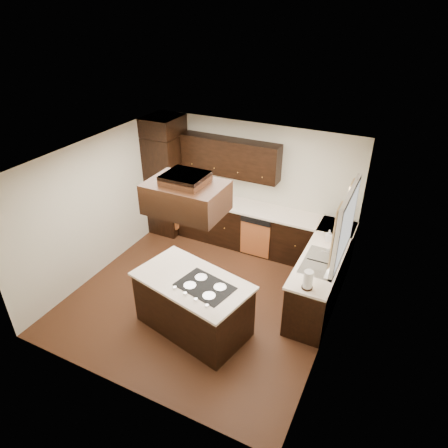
{
  "coord_description": "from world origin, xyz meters",
  "views": [
    {
      "loc": [
        2.69,
        -4.66,
        4.53
      ],
      "look_at": [
        0.1,
        0.6,
        1.15
      ],
      "focal_mm": 32.0,
      "sensor_mm": 36.0,
      "label": 1
    }
  ],
  "objects": [
    {
      "name": "island",
      "position": [
        0.23,
        -0.71,
        0.44
      ],
      "size": [
        1.82,
        1.24,
        0.88
      ],
      "primitive_type": "cube",
      "rotation": [
        0.0,
        0.0,
        -0.22
      ],
      "color": "black",
      "rests_on": "floor"
    },
    {
      "name": "base_cabinets_right",
      "position": [
        1.8,
        0.9,
        0.44
      ],
      "size": [
        0.6,
        2.4,
        0.88
      ],
      "primitive_type": "cube",
      "color": "black",
      "rests_on": "floor"
    },
    {
      "name": "floor",
      "position": [
        0.0,
        0.0,
        -0.01
      ],
      "size": [
        4.2,
        4.2,
        0.02
      ],
      "primitive_type": "cube",
      "color": "#5A311B",
      "rests_on": "ground"
    },
    {
      "name": "mixing_bowl",
      "position": [
        -1.31,
        1.77,
        0.95
      ],
      "size": [
        0.34,
        0.34,
        0.07
      ],
      "primitive_type": "imported",
      "rotation": [
        0.0,
        0.0,
        0.32
      ],
      "color": "white",
      "rests_on": "countertop_back"
    },
    {
      "name": "countertop_back",
      "position": [
        0.03,
        1.79,
        0.9
      ],
      "size": [
        2.93,
        0.63,
        0.04
      ],
      "primitive_type": "cube",
      "color": "white",
      "rests_on": "base_cabinets_back"
    },
    {
      "name": "oven_column",
      "position": [
        -1.78,
        1.71,
        1.06
      ],
      "size": [
        0.65,
        0.75,
        2.12
      ],
      "primitive_type": "cube",
      "color": "black",
      "rests_on": "floor"
    },
    {
      "name": "dishwasher_front",
      "position": [
        0.33,
        1.5,
        0.4
      ],
      "size": [
        0.6,
        0.05,
        0.72
      ],
      "primitive_type": "cube",
      "color": "#B96030",
      "rests_on": "floor"
    },
    {
      "name": "paper_towel",
      "position": [
        1.78,
        -0.16,
        1.07
      ],
      "size": [
        0.15,
        0.15,
        0.29
      ],
      "primitive_type": "cylinder",
      "rotation": [
        0.0,
        0.0,
        0.17
      ],
      "color": "white",
      "rests_on": "countertop_right"
    },
    {
      "name": "island_top",
      "position": [
        0.23,
        -0.71,
        0.9
      ],
      "size": [
        1.89,
        1.32,
        0.04
      ],
      "primitive_type": "cube",
      "rotation": [
        0.0,
        0.0,
        -0.22
      ],
      "color": "white",
      "rests_on": "island"
    },
    {
      "name": "wall_oven_face",
      "position": [
        -1.43,
        1.71,
        1.12
      ],
      "size": [
        0.05,
        0.62,
        0.78
      ],
      "primitive_type": "cube",
      "color": "#B96030",
      "rests_on": "oven_column"
    },
    {
      "name": "window_pane",
      "position": [
        2.1,
        0.55,
        1.65
      ],
      "size": [
        0.0,
        1.2,
        1.0
      ],
      "primitive_type": "cube",
      "color": "white",
      "rests_on": "wall_right"
    },
    {
      "name": "cooktop",
      "position": [
        0.47,
        -0.77,
        0.93
      ],
      "size": [
        0.88,
        0.68,
        0.01
      ],
      "primitive_type": "cube",
      "rotation": [
        0.0,
        0.0,
        -0.22
      ],
      "color": "black",
      "rests_on": "island_top"
    },
    {
      "name": "upper_cabinets",
      "position": [
        -0.43,
        1.93,
        1.81
      ],
      "size": [
        2.0,
        0.34,
        0.72
      ],
      "primitive_type": "cube",
      "color": "black",
      "rests_on": "wall_back"
    },
    {
      "name": "countertop_right",
      "position": [
        1.79,
        0.9,
        0.9
      ],
      "size": [
        0.63,
        2.4,
        0.04
      ],
      "primitive_type": "cube",
      "color": "white",
      "rests_on": "base_cabinets_right"
    },
    {
      "name": "ceiling",
      "position": [
        0.0,
        0.0,
        2.51
      ],
      "size": [
        4.2,
        4.2,
        0.02
      ],
      "primitive_type": "cube",
      "color": "white",
      "rests_on": "ground"
    },
    {
      "name": "spice_rack",
      "position": [
        -0.8,
        1.71,
        1.08
      ],
      "size": [
        0.4,
        0.23,
        0.33
      ],
      "primitive_type": "cube",
      "rotation": [
        0.0,
        0.0,
        -0.36
      ],
      "color": "black",
      "rests_on": "countertop_back"
    },
    {
      "name": "sink_rim",
      "position": [
        1.8,
        0.55,
        0.92
      ],
      "size": [
        0.52,
        0.84,
        0.01
      ],
      "primitive_type": "cube",
      "color": "silver",
      "rests_on": "countertop_right"
    },
    {
      "name": "range_hood",
      "position": [
        0.1,
        -0.55,
        2.16
      ],
      "size": [
        1.05,
        0.72,
        0.42
      ],
      "primitive_type": "cube",
      "color": "black",
      "rests_on": "ceiling"
    },
    {
      "name": "curtain_right",
      "position": [
        2.01,
        0.97,
        1.7
      ],
      "size": [
        0.02,
        0.34,
        0.9
      ],
      "primitive_type": "cube",
      "color": "beige",
      "rests_on": "wall_right"
    },
    {
      "name": "hood_duct",
      "position": [
        0.1,
        -0.55,
        2.44
      ],
      "size": [
        0.55,
        0.5,
        0.13
      ],
      "primitive_type": "cube",
      "color": "black",
      "rests_on": "ceiling"
    },
    {
      "name": "wall_front",
      "position": [
        0.0,
        -2.11,
        1.25
      ],
      "size": [
        4.2,
        0.02,
        2.5
      ],
      "primitive_type": "cube",
      "color": "beige",
      "rests_on": "ground"
    },
    {
      "name": "soap_bottle",
      "position": [
        1.75,
        1.23,
        1.02
      ],
      "size": [
        0.12,
        0.12,
        0.21
      ],
      "primitive_type": "imported",
      "rotation": [
        0.0,
        0.0,
        0.4
      ],
      "color": "white",
      "rests_on": "countertop_right"
    },
    {
      "name": "window_frame",
      "position": [
        2.07,
        0.55,
        1.65
      ],
      "size": [
        0.06,
        1.32,
        1.12
      ],
      "primitive_type": "cube",
      "color": "white",
      "rests_on": "wall_right"
    },
    {
      "name": "blender_pitcher",
      "position": [
        -1.21,
        1.77,
        1.15
      ],
      "size": [
        0.13,
        0.13,
        0.26
      ],
      "primitive_type": "cone",
      "color": "silver",
      "rests_on": "blender_base"
    },
    {
      "name": "curtain_left",
      "position": [
        2.01,
        0.13,
        1.7
      ],
      "size": [
        0.02,
        0.34,
        0.9
      ],
      "primitive_type": "cube",
      "color": "beige",
      "rests_on": "wall_right"
    },
    {
      "name": "wall_back",
      "position": [
        0.0,
        2.11,
        1.25
      ],
      "size": [
        4.2,
        0.02,
        2.5
      ],
      "primitive_type": "cube",
      "color": "beige",
      "rests_on": "ground"
    },
    {
      "name": "wall_left",
      "position": [
        -2.11,
        0.0,
        1.25
      ],
      "size": [
        0.02,
        4.2,
        2.5
      ],
      "primitive_type": "cube",
      "color": "beige",
      "rests_on": "ground"
    },
    {
      "name": "wall_right",
      "position": [
        2.11,
        0.0,
        1.25
      ],
      "size": [
        0.02,
        4.2,
        2.5
      ],
      "primitive_type": "cube",
      "color": "beige",
      "rests_on": "ground"
    },
    {
      "name": "blender_base",
      "position": [
        -1.21,
        1.77,
        0.97
      ],
      "size": [
        0.15,
        0.15,
        0.1
      ],
      "primitive_type": "cylinder",
      "color": "silver",
      "rests_on": "countertop_back"
    },
    {
      "name": "base_cabinets_back",
      "position": [
        0.03,
        1.8,
        0.44
      ],
      "size": [
        2.93,
        0.6,
        0.88
      ],
      "primitive_type": "cube",
      "color": "black",
      "rests_on": "floor"
    }
  ]
}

